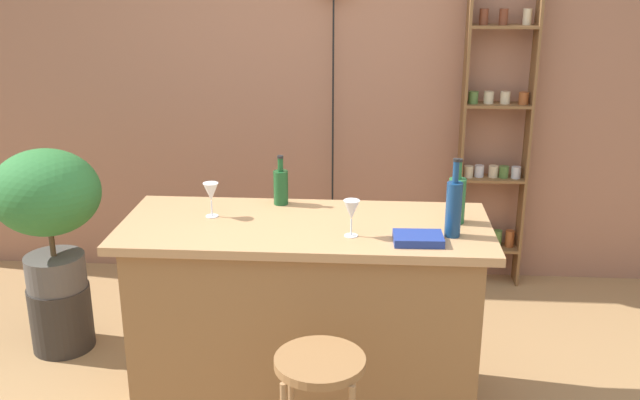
# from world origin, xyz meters

# --- Properties ---
(back_wall) EXTENTS (6.40, 0.10, 2.80)m
(back_wall) POSITION_xyz_m (0.00, 1.95, 1.40)
(back_wall) COLOR #9E6B51
(back_wall) RESTS_ON ground
(kitchen_counter) EXTENTS (1.69, 0.70, 0.94)m
(kitchen_counter) POSITION_xyz_m (0.00, 0.30, 0.47)
(kitchen_counter) COLOR olive
(kitchen_counter) RESTS_ON ground
(bar_stool) EXTENTS (0.35, 0.35, 0.67)m
(bar_stool) POSITION_xyz_m (0.12, -0.41, 0.50)
(bar_stool) COLOR #997047
(bar_stool) RESTS_ON ground
(spice_shelf) EXTENTS (0.43, 0.16, 1.94)m
(spice_shelf) POSITION_xyz_m (1.08, 1.80, 0.94)
(spice_shelf) COLOR brown
(spice_shelf) RESTS_ON ground
(plant_stool) EXTENTS (0.34, 0.34, 0.37)m
(plant_stool) POSITION_xyz_m (-1.42, 0.74, 0.18)
(plant_stool) COLOR #2D2823
(plant_stool) RESTS_ON ground
(potted_plant) EXTENTS (0.58, 0.52, 0.78)m
(potted_plant) POSITION_xyz_m (-1.42, 0.74, 0.86)
(potted_plant) COLOR #514C47
(potted_plant) RESTS_ON plant_stool
(bottle_sauce_amber) EXTENTS (0.07, 0.07, 0.35)m
(bottle_sauce_amber) POSITION_xyz_m (0.65, 0.19, 1.07)
(bottle_sauce_amber) COLOR navy
(bottle_sauce_amber) RESTS_ON kitchen_counter
(bottle_wine_red) EXTENTS (0.07, 0.07, 0.25)m
(bottle_wine_red) POSITION_xyz_m (-0.14, 0.57, 1.03)
(bottle_wine_red) COLOR #194C23
(bottle_wine_red) RESTS_ON kitchen_counter
(bottle_soda_blue) EXTENTS (0.08, 0.08, 0.30)m
(bottle_soda_blue) POSITION_xyz_m (0.69, 0.36, 1.06)
(bottle_soda_blue) COLOR #236638
(bottle_soda_blue) RESTS_ON kitchen_counter
(wine_glass_left) EXTENTS (0.07, 0.07, 0.16)m
(wine_glass_left) POSITION_xyz_m (-0.44, 0.36, 1.06)
(wine_glass_left) COLOR silver
(wine_glass_left) RESTS_ON kitchen_counter
(wine_glass_center) EXTENTS (0.07, 0.07, 0.16)m
(wine_glass_center) POSITION_xyz_m (0.21, 0.16, 1.06)
(wine_glass_center) COLOR silver
(wine_glass_center) RESTS_ON kitchen_counter
(cookbook) EXTENTS (0.21, 0.16, 0.03)m
(cookbook) POSITION_xyz_m (0.50, 0.10, 0.96)
(cookbook) COLOR navy
(cookbook) RESTS_ON kitchen_counter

